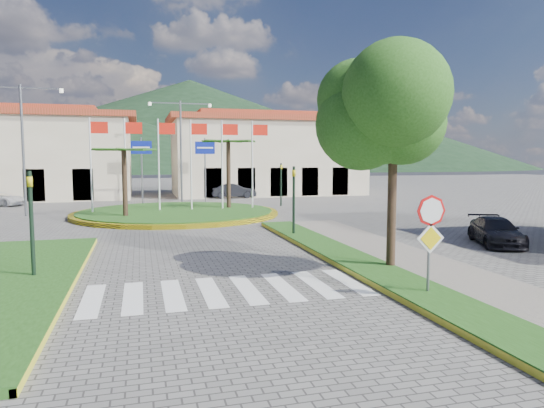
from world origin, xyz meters
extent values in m
plane|color=#5D5B59|center=(0.00, 0.00, 0.00)|extent=(160.00, 160.00, 0.00)
cube|color=gray|center=(6.00, 2.00, 0.07)|extent=(4.00, 28.00, 0.15)
cube|color=#1D4513|center=(4.80, 2.00, 0.09)|extent=(1.60, 28.00, 0.18)
cube|color=silver|center=(0.00, 4.00, 0.01)|extent=(8.00, 3.00, 0.01)
cylinder|color=yellow|center=(0.00, 22.00, 0.12)|extent=(12.70, 12.70, 0.24)
cylinder|color=#1D4513|center=(0.00, 22.00, 0.15)|extent=(12.00, 12.00, 0.30)
cylinder|color=black|center=(-3.00, 20.00, 2.02)|extent=(0.28, 0.28, 4.05)
cylinder|color=black|center=(3.50, 23.00, 2.34)|extent=(0.28, 0.28, 4.68)
cylinder|color=silver|center=(-5.00, 22.50, 3.00)|extent=(0.10, 0.10, 6.00)
cube|color=red|center=(-4.45, 22.50, 5.40)|extent=(1.00, 0.03, 0.70)
cylinder|color=silver|center=(-3.00, 22.50, 3.00)|extent=(0.10, 0.10, 6.00)
cube|color=red|center=(-2.45, 22.50, 5.40)|extent=(1.00, 0.03, 0.70)
cylinder|color=silver|center=(-1.00, 22.50, 3.00)|extent=(0.10, 0.10, 6.00)
cube|color=red|center=(-0.45, 22.50, 5.40)|extent=(1.00, 0.03, 0.70)
cylinder|color=silver|center=(1.00, 22.50, 3.00)|extent=(0.10, 0.10, 6.00)
cube|color=red|center=(1.55, 22.50, 5.40)|extent=(1.00, 0.03, 0.70)
cylinder|color=silver|center=(3.00, 22.50, 3.00)|extent=(0.10, 0.10, 6.00)
cube|color=red|center=(3.55, 22.50, 5.40)|extent=(1.00, 0.03, 0.70)
cylinder|color=silver|center=(5.00, 22.50, 3.00)|extent=(0.10, 0.10, 6.00)
cube|color=red|center=(5.55, 22.50, 5.40)|extent=(1.00, 0.03, 0.70)
cylinder|color=slate|center=(4.90, 2.00, 1.25)|extent=(0.07, 0.07, 2.50)
cylinder|color=red|center=(4.90, 1.95, 2.25)|extent=(0.80, 0.03, 0.80)
cube|color=yellow|center=(4.90, 1.94, 1.55)|extent=(0.78, 0.03, 0.78)
cylinder|color=black|center=(5.50, 5.00, 2.20)|extent=(0.28, 0.28, 4.40)
ellipsoid|color=#204D14|center=(5.50, 5.00, 5.20)|extent=(3.60, 3.60, 3.20)
cylinder|color=black|center=(-5.20, 6.50, 1.60)|extent=(0.12, 0.12, 3.20)
imported|color=gold|center=(-5.20, 6.50, 2.60)|extent=(0.15, 0.18, 0.90)
cylinder|color=black|center=(4.50, 12.00, 1.60)|extent=(0.12, 0.12, 3.20)
imported|color=gold|center=(4.50, 12.00, 2.60)|extent=(0.15, 0.18, 0.90)
cylinder|color=black|center=(8.00, 26.00, 1.60)|extent=(0.12, 0.12, 3.20)
imported|color=gold|center=(8.00, 26.00, 2.60)|extent=(0.18, 0.15, 0.90)
cylinder|color=slate|center=(-2.00, 31.00, 2.60)|extent=(0.12, 0.12, 5.20)
cube|color=#0D1C94|center=(-2.00, 30.94, 4.40)|extent=(1.60, 0.05, 1.00)
cylinder|color=slate|center=(3.00, 31.00, 2.60)|extent=(0.12, 0.12, 5.20)
cube|color=#0D1C94|center=(3.00, 30.94, 4.40)|extent=(1.60, 0.05, 1.00)
cylinder|color=slate|center=(1.00, 30.00, 4.00)|extent=(0.16, 0.16, 8.00)
cube|color=slate|center=(-0.20, 30.00, 7.80)|extent=(2.40, 0.08, 0.08)
cube|color=slate|center=(2.20, 30.00, 7.80)|extent=(2.40, 0.08, 0.08)
cylinder|color=slate|center=(-9.00, 24.00, 4.00)|extent=(0.16, 0.16, 8.00)
cube|color=slate|center=(-7.80, 24.00, 7.80)|extent=(2.40, 0.08, 0.08)
cube|color=beige|center=(10.00, 38.00, 3.50)|extent=(18.00, 9.00, 7.00)
cube|color=#91391C|center=(10.00, 38.00, 7.25)|extent=(19.08, 9.54, 0.50)
cube|color=#91391C|center=(10.00, 38.00, 7.75)|extent=(13.50, 4.95, 0.60)
cone|color=black|center=(15.00, 160.00, 15.00)|extent=(180.00, 180.00, 30.00)
cone|color=black|center=(70.00, 135.00, 9.00)|extent=(120.00, 120.00, 18.00)
cone|color=black|center=(-10.00, 130.00, 8.00)|extent=(110.00, 110.00, 16.00)
imported|color=black|center=(-4.85, 34.92, 0.58)|extent=(3.57, 1.96, 1.15)
imported|color=black|center=(5.84, 33.90, 0.66)|extent=(4.02, 1.53, 1.31)
imported|color=black|center=(12.00, 8.01, 0.55)|extent=(2.91, 4.11, 1.11)
camera|label=1|loc=(-2.15, -8.67, 3.57)|focal=32.00mm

